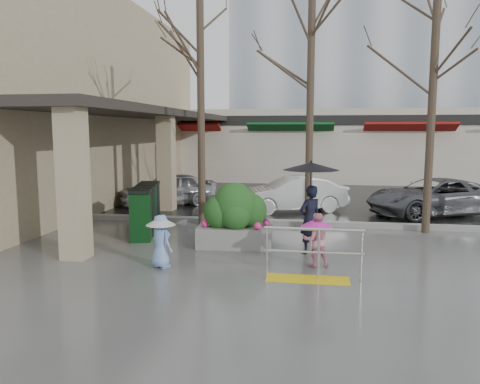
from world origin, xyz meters
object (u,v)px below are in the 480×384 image
(child_pink, at_px, (316,236))
(car_c, at_px, (433,197))
(woman, at_px, (310,195))
(car_a, at_px, (169,189))
(tree_west, at_px, (200,54))
(planter, at_px, (235,216))
(news_boxes, at_px, (146,209))
(tree_mideast, at_px, (435,56))
(tree_midwest, at_px, (311,45))
(handrail, at_px, (311,261))
(child_blue, at_px, (161,236))
(car_b, at_px, (292,194))

(child_pink, xyz_separation_m, car_c, (3.90, 6.75, -0.03))
(woman, bearing_deg, car_a, -88.77)
(tree_west, height_order, child_pink, tree_west)
(planter, height_order, news_boxes, planter)
(tree_west, height_order, car_a, tree_west)
(tree_west, distance_m, tree_mideast, 6.50)
(planter, relative_size, car_c, 0.42)
(woman, distance_m, news_boxes, 4.83)
(tree_midwest, relative_size, car_c, 1.54)
(handrail, xyz_separation_m, news_boxes, (-4.64, 3.44, 0.30))
(woman, xyz_separation_m, car_a, (-5.47, 6.22, -0.75))
(child_pink, distance_m, planter, 2.45)
(planter, distance_m, car_c, 7.94)
(child_blue, height_order, car_b, car_b)
(child_blue, bearing_deg, news_boxes, -29.27)
(handrail, height_order, tree_midwest, tree_midwest)
(handrail, xyz_separation_m, tree_midwest, (-0.16, 4.80, 4.86))
(handrail, distance_m, car_a, 9.93)
(tree_mideast, xyz_separation_m, car_a, (-8.68, 3.44, -4.23))
(handrail, bearing_deg, woman, 91.90)
(tree_midwest, bearing_deg, car_c, 34.70)
(news_boxes, xyz_separation_m, car_a, (-0.90, 4.80, -0.05))
(handrail, relative_size, car_c, 0.42)
(child_blue, height_order, car_c, car_c)
(woman, bearing_deg, car_b, -122.95)
(tree_west, xyz_separation_m, woman, (3.29, -2.78, -3.70))
(news_boxes, bearing_deg, car_c, 13.40)
(handrail, relative_size, child_pink, 1.64)
(planter, relative_size, car_a, 0.51)
(planter, xyz_separation_m, news_boxes, (-2.73, 1.08, -0.09))
(handrail, xyz_separation_m, car_a, (-5.54, 8.24, 0.25))
(news_boxes, xyz_separation_m, car_b, (3.86, 4.21, -0.05))
(car_a, bearing_deg, tree_west, 2.17)
(handrail, bearing_deg, tree_mideast, 56.81)
(handrail, xyz_separation_m, tree_west, (-3.36, 4.80, 4.71))
(handrail, xyz_separation_m, child_pink, (0.09, 0.93, 0.29))
(woman, xyz_separation_m, child_pink, (0.15, -1.10, -0.72))
(tree_midwest, xyz_separation_m, planter, (-1.74, -2.44, -4.47))
(car_c, bearing_deg, child_pink, -52.02)
(tree_mideast, xyz_separation_m, woman, (-3.21, -2.78, -3.48))
(tree_west, xyz_separation_m, car_b, (2.58, 2.85, -4.45))
(tree_west, relative_size, car_c, 1.50)
(child_pink, bearing_deg, planter, -48.48)
(handrail, distance_m, car_c, 8.65)
(child_blue, distance_m, car_b, 7.69)
(tree_midwest, xyz_separation_m, car_c, (4.15, 2.87, -4.60))
(tree_west, height_order, child_blue, tree_west)
(car_b, bearing_deg, news_boxes, -64.36)
(child_pink, bearing_deg, woman, -94.79)
(planter, bearing_deg, woman, -10.31)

